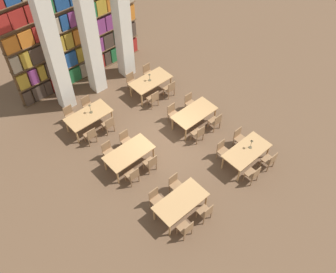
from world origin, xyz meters
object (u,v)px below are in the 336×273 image
at_px(chair_15, 190,102).
at_px(chair_21, 132,81).
at_px(chair_0, 186,228).
at_px(chair_7, 239,137).
at_px(chair_3, 175,184).
at_px(chair_16, 91,135).
at_px(chair_17, 70,115).
at_px(chair_2, 206,212).
at_px(chair_6, 270,160).
at_px(pillar_center, 89,32).
at_px(chair_1, 156,199).
at_px(chair_8, 133,175).
at_px(chair_13, 173,113).
at_px(chair_22, 170,88).
at_px(chair_10, 151,163).
at_px(pillar_right, 121,17).
at_px(chair_5, 223,150).
at_px(chair_12, 199,133).
at_px(reading_table_3, 194,114).
at_px(reading_table_4, 89,116).
at_px(chair_19, 88,105).
at_px(desk_lamp_2, 150,76).
at_px(chair_9, 108,151).
at_px(chair_4, 253,174).
at_px(reading_table_2, 129,154).
at_px(pillar_left, 52,48).
at_px(chair_11, 126,140).
at_px(chair_20, 153,98).
at_px(desk_lamp_0, 252,142).
at_px(desk_lamp_1, 90,107).
at_px(chair_14, 216,121).
at_px(reading_table_0, 181,202).
at_px(reading_table_1, 247,152).
at_px(reading_table_5, 151,81).

relative_size(chair_15, chair_21, 1.00).
xyz_separation_m(chair_0, chair_7, (4.32, 1.47, 0.00)).
height_order(chair_3, chair_16, same).
bearing_deg(chair_17, chair_16, 90.00).
distance_m(chair_2, chair_6, 3.40).
distance_m(pillar_center, chair_1, 7.40).
bearing_deg(chair_21, chair_8, 52.27).
bearing_deg(chair_13, chair_15, -180.00).
distance_m(chair_6, chair_22, 5.55).
bearing_deg(chair_7, chair_10, -21.76).
relative_size(pillar_right, chair_0, 6.94).
xyz_separation_m(pillar_center, chair_5, (1.23, -6.68, -2.54)).
height_order(pillar_center, chair_12, pillar_center).
xyz_separation_m(chair_3, chair_22, (3.30, 3.96, 0.00)).
bearing_deg(reading_table_3, chair_2, -129.40).
xyz_separation_m(chair_5, chair_7, (0.97, 0.00, 0.00)).
distance_m(chair_6, reading_table_4, 7.45).
distance_m(chair_10, chair_17, 4.30).
distance_m(chair_19, chair_21, 2.39).
bearing_deg(desk_lamp_2, chair_9, -152.80).
bearing_deg(chair_22, chair_3, -129.80).
bearing_deg(chair_10, chair_17, 102.14).
bearing_deg(chair_4, chair_9, 126.94).
height_order(chair_1, reading_table_2, chair_1).
relative_size(pillar_left, chair_21, 6.94).
xyz_separation_m(chair_2, chair_9, (-0.90, 4.37, 0.00)).
bearing_deg(reading_table_4, chair_11, -76.78).
bearing_deg(chair_20, chair_22, 0.00).
bearing_deg(chair_12, chair_5, -86.43).
height_order(chair_1, chair_2, same).
bearing_deg(desk_lamp_0, desk_lamp_2, 93.43).
xyz_separation_m(chair_17, desk_lamp_1, (0.62, -0.73, 0.58)).
bearing_deg(desk_lamp_2, chair_14, -80.94).
height_order(chair_6, reading_table_4, chair_6).
distance_m(reading_table_0, chair_19, 6.30).
bearing_deg(chair_15, chair_14, 90.00).
bearing_deg(chair_19, chair_3, 90.64).
distance_m(reading_table_2, chair_14, 3.93).
bearing_deg(chair_21, chair_7, 101.00).
bearing_deg(reading_table_1, chair_4, -122.64).
height_order(reading_table_5, desk_lamp_2, desk_lamp_2).
distance_m(chair_4, chair_17, 7.87).
bearing_deg(pillar_center, chair_10, -103.21).
xyz_separation_m(chair_16, chair_17, (0.00, 1.53, 0.00)).
xyz_separation_m(chair_13, reading_table_4, (-2.85, 2.05, 0.19)).
height_order(reading_table_4, chair_16, chair_16).
relative_size(pillar_center, chair_7, 6.94).
height_order(chair_16, desk_lamp_2, desk_lamp_2).
bearing_deg(chair_13, pillar_right, -97.71).
bearing_deg(pillar_center, chair_20, -67.07).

